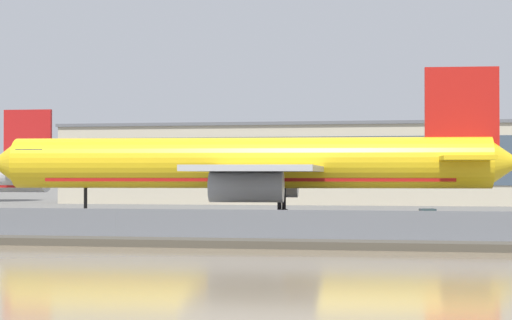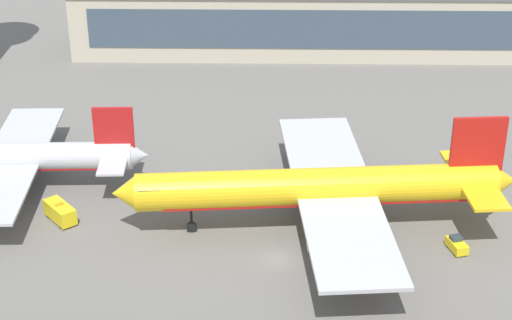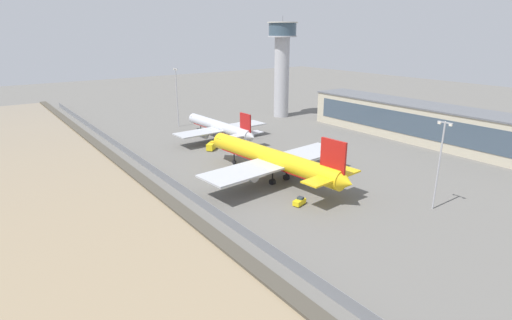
# 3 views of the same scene
# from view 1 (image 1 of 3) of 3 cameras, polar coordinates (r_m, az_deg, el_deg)

# --- Properties ---
(ground_plane) EXTENTS (500.00, 500.00, 0.00)m
(ground_plane) POSITION_cam_1_polar(r_m,az_deg,el_deg) (87.36, -4.52, -3.93)
(ground_plane) COLOR #66635E
(shoreline_seawall) EXTENTS (320.00, 3.00, 0.50)m
(shoreline_seawall) POSITION_cam_1_polar(r_m,az_deg,el_deg) (67.89, -9.27, -4.61)
(shoreline_seawall) COLOR #474238
(shoreline_seawall) RESTS_ON ground
(perimeter_fence) EXTENTS (280.00, 0.10, 2.28)m
(perimeter_fence) POSITION_cam_1_polar(r_m,az_deg,el_deg) (72.06, -8.01, -3.68)
(perimeter_fence) COLOR slate
(perimeter_fence) RESTS_ON ground
(cargo_jet_yellow) EXTENTS (50.53, 43.57, 14.66)m
(cargo_jet_yellow) POSITION_cam_1_polar(r_m,az_deg,el_deg) (93.11, 0.02, -0.29)
(cargo_jet_yellow) COLOR yellow
(cargo_jet_yellow) RESTS_ON ground
(baggage_tug) EXTENTS (2.42, 3.52, 1.80)m
(baggage_tug) POSITION_cam_1_polar(r_m,az_deg,el_deg) (86.23, 9.84, -3.42)
(baggage_tug) COLOR yellow
(baggage_tug) RESTS_ON ground
(terminal_building) EXTENTS (92.35, 15.47, 12.80)m
(terminal_building) POSITION_cam_1_polar(r_m,az_deg,el_deg) (158.65, 5.29, -0.20)
(terminal_building) COLOR #BCB299
(terminal_building) RESTS_ON ground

